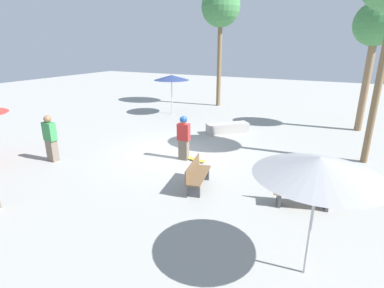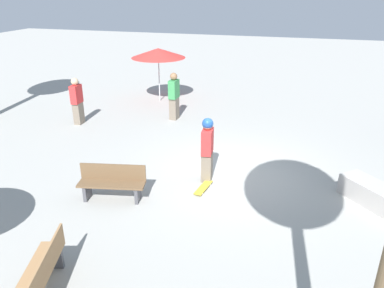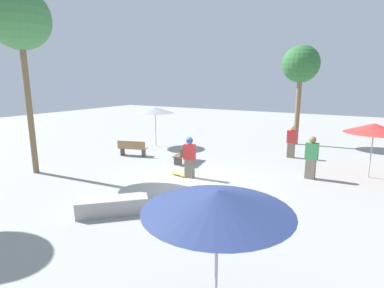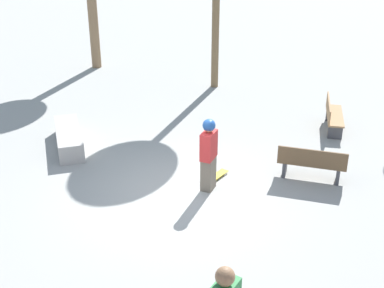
% 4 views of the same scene
% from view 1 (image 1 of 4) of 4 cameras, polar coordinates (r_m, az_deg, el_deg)
% --- Properties ---
extents(ground_plane, '(60.00, 60.00, 0.00)m').
position_cam_1_polar(ground_plane, '(12.49, -2.46, -1.68)').
color(ground_plane, '#9E9E99').
extents(skater_main, '(0.48, 0.29, 1.75)m').
position_cam_1_polar(skater_main, '(11.50, -1.61, 1.47)').
color(skater_main, '#726656').
rests_on(skater_main, ground_plane).
extents(skateboard, '(0.82, 0.32, 0.07)m').
position_cam_1_polar(skateboard, '(11.60, 0.76, -2.99)').
color(skateboard, gold).
rests_on(skateboard, ground_plane).
extents(concrete_ledge, '(1.99, 1.93, 0.50)m').
position_cam_1_polar(concrete_ledge, '(15.34, 6.78, 3.03)').
color(concrete_ledge, '#A8A39E').
rests_on(concrete_ledge, ground_plane).
extents(bench_near, '(1.66, 0.89, 0.85)m').
position_cam_1_polar(bench_near, '(8.91, 20.30, -8.54)').
color(bench_near, '#47474C').
rests_on(bench_near, ground_plane).
extents(bench_far, '(0.75, 1.66, 0.85)m').
position_cam_1_polar(bench_far, '(9.39, 0.94, -5.92)').
color(bench_far, '#47474C').
rests_on(bench_far, ground_plane).
extents(shade_umbrella_grey, '(2.30, 2.30, 2.45)m').
position_cam_1_polar(shade_umbrella_grey, '(5.69, 23.08, -3.98)').
color(shade_umbrella_grey, '#B7B7BC').
rests_on(shade_umbrella_grey, ground_plane).
extents(shade_umbrella_navy, '(2.22, 2.22, 2.48)m').
position_cam_1_polar(shade_umbrella_navy, '(19.23, -3.92, 12.51)').
color(shade_umbrella_navy, '#B7B7BC').
rests_on(shade_umbrella_navy, ground_plane).
extents(palm_tree_center_right, '(2.08, 2.08, 6.28)m').
position_cam_1_polar(palm_tree_center_right, '(17.52, 31.64, 18.39)').
color(palm_tree_center_right, '#896B4C').
rests_on(palm_tree_center_right, ground_plane).
extents(palm_tree_far_back, '(2.61, 2.61, 7.98)m').
position_cam_1_polar(palm_tree_far_back, '(22.10, 5.49, 24.27)').
color(palm_tree_far_back, brown).
rests_on(palm_tree_far_back, ground_plane).
extents(bystander_far, '(0.51, 0.31, 1.80)m').
position_cam_1_polar(bystander_far, '(12.57, -25.36, 0.95)').
color(bystander_far, '#726656').
rests_on(bystander_far, ground_plane).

